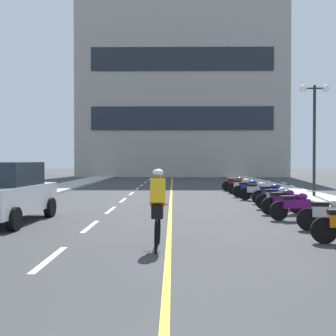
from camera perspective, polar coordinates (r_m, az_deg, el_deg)
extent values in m
plane|color=#38383A|center=(23.17, -0.20, -3.61)|extent=(140.00, 140.00, 0.00)
cube|color=#A8A8A3|center=(27.22, -15.45, -2.83)|extent=(2.40, 72.00, 0.12)
cube|color=#A8A8A3|center=(27.04, 15.36, -2.85)|extent=(2.40, 72.00, 0.12)
cube|color=silver|center=(8.63, -15.44, -11.55)|extent=(0.14, 2.20, 0.01)
cube|color=silver|center=(12.46, -10.29, -7.64)|extent=(0.14, 2.20, 0.01)
cube|color=silver|center=(16.37, -7.62, -5.55)|extent=(0.14, 2.20, 0.01)
cube|color=silver|center=(20.32, -5.99, -4.26)|extent=(0.14, 2.20, 0.01)
cube|color=silver|center=(24.28, -4.89, -3.39)|extent=(0.14, 2.20, 0.01)
cube|color=silver|center=(28.25, -4.11, -2.77)|extent=(0.14, 2.20, 0.01)
cube|color=silver|center=(32.23, -3.52, -2.29)|extent=(0.14, 2.20, 0.01)
cube|color=silver|center=(36.22, -3.06, -1.93)|extent=(0.14, 2.20, 0.01)
cube|color=silver|center=(40.21, -2.69, -1.63)|extent=(0.14, 2.20, 0.01)
cube|color=silver|center=(44.20, -2.38, -1.39)|extent=(0.14, 2.20, 0.01)
cube|color=silver|center=(48.19, -2.13, -1.19)|extent=(0.14, 2.20, 0.01)
cube|color=gold|center=(26.16, 0.45, -3.07)|extent=(0.12, 66.00, 0.01)
cube|color=#9E998E|center=(51.93, 1.80, 10.93)|extent=(23.78, 8.11, 21.59)
cube|color=#1E232D|center=(47.28, 1.89, 6.62)|extent=(19.98, 0.10, 2.59)
cube|color=#1E232D|center=(48.34, 1.90, 14.29)|extent=(19.98, 0.10, 2.59)
cylinder|color=black|center=(22.46, 18.86, 3.47)|extent=(0.14, 0.14, 5.46)
cylinder|color=black|center=(22.72, 18.90, 9.99)|extent=(1.10, 0.08, 0.08)
sphere|color=white|center=(22.56, 17.55, 10.06)|extent=(0.36, 0.36, 0.36)
sphere|color=white|center=(22.89, 20.23, 9.91)|extent=(0.36, 0.36, 0.36)
cylinder|color=black|center=(15.36, -21.42, -4.85)|extent=(0.25, 0.65, 0.64)
cylinder|color=black|center=(14.72, -15.40, -5.07)|extent=(0.25, 0.65, 0.64)
cylinder|color=black|center=(12.13, -19.78, -6.40)|extent=(0.25, 0.65, 0.64)
cube|color=silver|center=(13.71, -20.71, -3.88)|extent=(1.93, 4.29, 0.80)
cube|color=#1E2833|center=(13.66, -20.73, -0.74)|extent=(1.68, 2.28, 0.70)
cylinder|color=black|center=(10.37, 20.03, -7.78)|extent=(0.61, 0.14, 0.60)
cylinder|color=black|center=(12.09, 18.11, -6.51)|extent=(0.61, 0.21, 0.60)
cube|color=#B2B2B7|center=(12.14, 20.70, -5.45)|extent=(0.94, 0.45, 0.28)
cube|color=black|center=(12.08, 19.54, -4.52)|extent=(0.48, 0.32, 0.10)
cylinder|color=black|center=(14.33, 18.49, -5.34)|extent=(0.61, 0.22, 0.60)
cylinder|color=black|center=(13.83, 14.49, -5.55)|extent=(0.61, 0.22, 0.60)
cube|color=#590C59|center=(14.05, 16.53, -4.55)|extent=(0.94, 0.45, 0.28)
ellipsoid|color=#590C59|center=(14.12, 17.26, -3.63)|extent=(0.48, 0.32, 0.22)
cube|color=black|center=(13.92, 15.61, -3.77)|extent=(0.48, 0.32, 0.10)
cylinder|color=silver|center=(14.27, 18.50, -2.95)|extent=(0.15, 0.59, 0.03)
cylinder|color=black|center=(15.77, 16.76, -4.75)|extent=(0.60, 0.27, 0.60)
cylinder|color=black|center=(15.20, 13.28, -4.95)|extent=(0.60, 0.27, 0.60)
cube|color=#590C59|center=(15.46, 15.06, -4.04)|extent=(0.94, 0.53, 0.28)
ellipsoid|color=#590C59|center=(15.55, 15.69, -3.20)|extent=(0.49, 0.36, 0.22)
cube|color=black|center=(15.31, 14.26, -3.33)|extent=(0.49, 0.36, 0.10)
cylinder|color=silver|center=(15.72, 16.77, -2.57)|extent=(0.21, 0.58, 0.03)
cylinder|color=black|center=(17.05, 16.19, -4.31)|extent=(0.60, 0.10, 0.60)
cylinder|color=black|center=(16.79, 12.56, -4.38)|extent=(0.60, 0.10, 0.60)
cube|color=#B2B2B7|center=(16.89, 14.39, -3.61)|extent=(0.90, 0.28, 0.28)
ellipsoid|color=#B2B2B7|center=(16.92, 15.05, -2.85)|extent=(0.44, 0.24, 0.22)
cube|color=black|center=(16.82, 13.56, -2.94)|extent=(0.44, 0.24, 0.10)
cylinder|color=silver|center=(17.00, 16.20, -2.30)|extent=(0.03, 0.60, 0.03)
cylinder|color=black|center=(19.09, 15.12, -3.74)|extent=(0.61, 0.15, 0.60)
cylinder|color=black|center=(18.76, 11.95, -3.81)|extent=(0.61, 0.15, 0.60)
cube|color=navy|center=(18.90, 13.55, -3.11)|extent=(0.92, 0.36, 0.28)
ellipsoid|color=navy|center=(18.95, 14.13, -2.44)|extent=(0.46, 0.28, 0.22)
cube|color=black|center=(18.81, 12.83, -2.52)|extent=(0.46, 0.28, 0.10)
cylinder|color=silver|center=(19.05, 15.13, -1.94)|extent=(0.08, 0.60, 0.03)
cylinder|color=black|center=(20.34, 13.30, -3.44)|extent=(0.60, 0.28, 0.60)
cylinder|color=black|center=(20.46, 10.23, -3.40)|extent=(0.60, 0.28, 0.60)
cube|color=#B2B2B7|center=(20.38, 11.76, -2.80)|extent=(0.94, 0.54, 0.28)
ellipsoid|color=#B2B2B7|center=(20.35, 12.33, -2.19)|extent=(0.49, 0.36, 0.22)
cube|color=black|center=(20.40, 11.07, -2.23)|extent=(0.49, 0.36, 0.10)
cylinder|color=silver|center=(20.31, 13.31, -1.75)|extent=(0.21, 0.58, 0.03)
cylinder|color=black|center=(22.27, 12.04, -3.05)|extent=(0.61, 0.17, 0.60)
cylinder|color=black|center=(21.96, 9.30, -3.09)|extent=(0.61, 0.17, 0.60)
cube|color=navy|center=(22.10, 10.68, -2.50)|extent=(0.93, 0.38, 0.28)
ellipsoid|color=navy|center=(22.14, 11.18, -1.93)|extent=(0.46, 0.29, 0.22)
cube|color=black|center=(22.02, 10.06, -1.99)|extent=(0.46, 0.29, 0.10)
cylinder|color=silver|center=(22.24, 12.04, -1.50)|extent=(0.10, 0.60, 0.03)
cylinder|color=black|center=(24.19, 11.11, -2.72)|extent=(0.60, 0.27, 0.60)
cylinder|color=black|center=(24.34, 8.53, -2.69)|extent=(0.60, 0.27, 0.60)
cube|color=#B2B2B7|center=(24.24, 9.82, -2.19)|extent=(0.94, 0.53, 0.28)
ellipsoid|color=#B2B2B7|center=(24.21, 10.29, -1.67)|extent=(0.49, 0.36, 0.22)
cube|color=black|center=(24.27, 9.23, -1.71)|extent=(0.49, 0.36, 0.10)
cylinder|color=silver|center=(24.16, 11.12, -1.30)|extent=(0.20, 0.58, 0.03)
cylinder|color=black|center=(26.18, 10.23, -2.43)|extent=(0.61, 0.19, 0.60)
cylinder|color=black|center=(26.19, 7.82, -2.42)|extent=(0.61, 0.19, 0.60)
cube|color=maroon|center=(26.17, 9.02, -1.95)|extent=(0.93, 0.42, 0.28)
ellipsoid|color=maroon|center=(26.15, 9.46, -1.47)|extent=(0.47, 0.31, 0.22)
cube|color=black|center=(26.16, 8.48, -1.51)|extent=(0.47, 0.31, 0.10)
cylinder|color=silver|center=(26.15, 10.23, -1.12)|extent=(0.12, 0.60, 0.03)
torus|color=black|center=(9.86, -1.21, -7.94)|extent=(0.05, 0.72, 0.72)
torus|color=black|center=(8.82, -1.57, -9.01)|extent=(0.05, 0.72, 0.72)
cylinder|color=red|center=(9.27, -1.39, -6.64)|extent=(0.06, 0.95, 0.04)
cube|color=black|center=(9.09, -1.44, -5.40)|extent=(0.10, 0.20, 0.06)
cylinder|color=red|center=(9.69, -1.24, -4.82)|extent=(0.42, 0.04, 0.03)
cube|color=black|center=(9.15, -1.43, -5.80)|extent=(0.25, 0.36, 0.28)
cube|color=yellow|center=(9.26, -1.37, -3.23)|extent=(0.33, 0.46, 0.61)
sphere|color=#8C6647|center=(9.37, -1.33, -1.03)|extent=(0.20, 0.20, 0.20)
ellipsoid|color=white|center=(9.37, -1.33, -0.61)|extent=(0.24, 0.26, 0.16)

